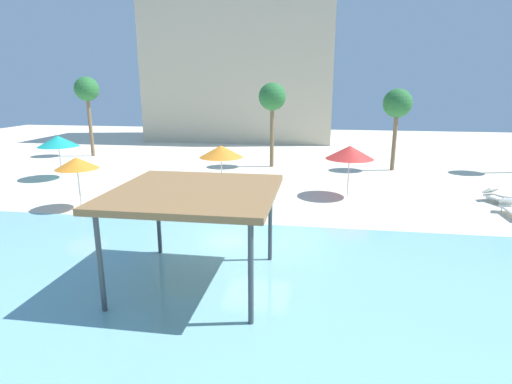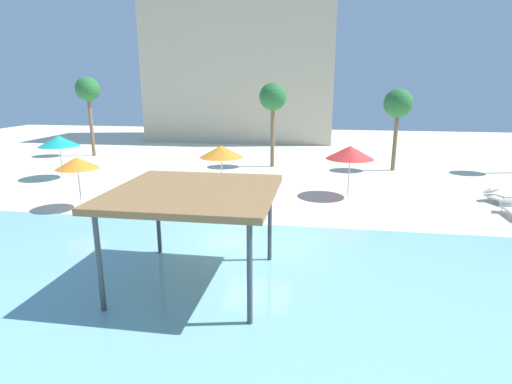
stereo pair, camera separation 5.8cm
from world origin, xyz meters
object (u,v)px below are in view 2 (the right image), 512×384
beach_umbrella_teal_0 (59,141)px  beach_umbrella_orange_3 (221,151)px  lounge_chair_1 (167,179)px  lounge_chair_2 (500,197)px  palm_tree_2 (398,105)px  beach_umbrella_red_4 (350,152)px  palm_tree_3 (88,91)px  palm_tree_1 (273,99)px  beach_umbrella_orange_1 (77,163)px  shade_pavilion (194,195)px

beach_umbrella_teal_0 → beach_umbrella_orange_3: 11.62m
lounge_chair_1 → lounge_chair_2: size_ratio=1.00×
lounge_chair_2 → palm_tree_2: size_ratio=0.36×
lounge_chair_2 → palm_tree_2: palm_tree_2 is taller
beach_umbrella_orange_3 → beach_umbrella_red_4: beach_umbrella_orange_3 is taller
palm_tree_3 → beach_umbrella_red_4: bearing=-25.9°
lounge_chair_2 → palm_tree_1: palm_tree_1 is taller
lounge_chair_2 → palm_tree_1: 15.15m
beach_umbrella_red_4 → lounge_chair_1: (-10.31, 0.89, -2.00)m
beach_umbrella_red_4 → beach_umbrella_orange_3: bearing=-163.1°
palm_tree_3 → lounge_chair_1: bearing=-42.3°
beach_umbrella_orange_1 → beach_umbrella_red_4: size_ratio=0.93×
beach_umbrella_teal_0 → lounge_chair_2: bearing=-4.2°
shade_pavilion → palm_tree_3: 25.46m
beach_umbrella_red_4 → lounge_chair_2: bearing=-2.2°
beach_umbrella_orange_1 → lounge_chair_2: beach_umbrella_orange_1 is taller
shade_pavilion → palm_tree_2: bearing=65.2°
beach_umbrella_teal_0 → beach_umbrella_orange_1: beach_umbrella_teal_0 is taller
beach_umbrella_orange_3 → palm_tree_2: bearing=43.8°
beach_umbrella_teal_0 → beach_umbrella_orange_3: beach_umbrella_orange_3 is taller
lounge_chair_1 → beach_umbrella_orange_3: bearing=46.4°
lounge_chair_1 → palm_tree_1: bearing=132.1°
beach_umbrella_orange_3 → lounge_chair_1: size_ratio=1.44×
shade_pavilion → palm_tree_3: bearing=126.3°
beach_umbrella_orange_1 → palm_tree_2: 20.00m
beach_umbrella_teal_0 → lounge_chair_1: bearing=-5.3°
beach_umbrella_red_4 → lounge_chair_2: beach_umbrella_red_4 is taller
shade_pavilion → lounge_chair_1: bearing=114.7°
beach_umbrella_orange_1 → beach_umbrella_orange_3: beach_umbrella_orange_3 is taller
shade_pavilion → beach_umbrella_red_4: 11.83m
palm_tree_1 → palm_tree_2: size_ratio=1.07×
beach_umbrella_orange_1 → lounge_chair_2: size_ratio=1.26×
shade_pavilion → beach_umbrella_orange_1: bearing=139.9°
beach_umbrella_red_4 → shade_pavilion: bearing=-114.9°
palm_tree_3 → palm_tree_2: bearing=-5.5°
palm_tree_1 → beach_umbrella_orange_3: bearing=-98.6°
beach_umbrella_orange_3 → lounge_chair_2: bearing=6.9°
beach_umbrella_red_4 → palm_tree_1: palm_tree_1 is taller
shade_pavilion → palm_tree_2: palm_tree_2 is taller
beach_umbrella_orange_3 → beach_umbrella_teal_0: bearing=162.7°
beach_umbrella_red_4 → palm_tree_1: size_ratio=0.46×
palm_tree_3 → palm_tree_1: bearing=-8.4°
beach_umbrella_orange_1 → palm_tree_3: 16.12m
shade_pavilion → beach_umbrella_teal_0: bearing=135.4°
beach_umbrella_orange_1 → palm_tree_3: size_ratio=0.39×
beach_umbrella_teal_0 → lounge_chair_1: 7.42m
shade_pavilion → beach_umbrella_orange_3: 8.91m
beach_umbrella_red_4 → lounge_chair_2: size_ratio=1.36×
beach_umbrella_orange_1 → beach_umbrella_teal_0: bearing=129.6°
beach_umbrella_teal_0 → palm_tree_3: palm_tree_3 is taller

